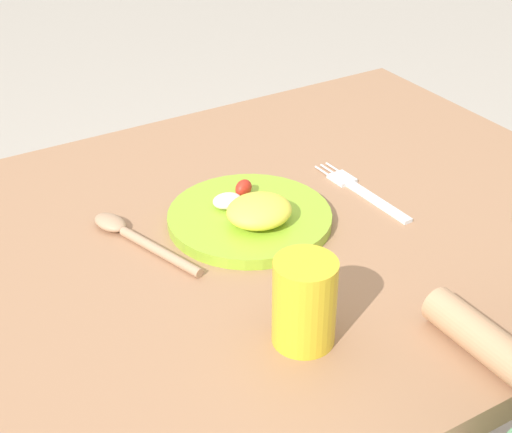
{
  "coord_description": "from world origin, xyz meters",
  "views": [
    {
      "loc": [
        -0.37,
        -0.78,
        1.32
      ],
      "look_at": [
        0.11,
        0.01,
        0.75
      ],
      "focal_mm": 54.46,
      "sensor_mm": 36.0,
      "label": 1
    }
  ],
  "objects_px": {
    "fork": "(362,191)",
    "drinking_cup": "(304,302)",
    "spoon": "(131,235)",
    "plate": "(251,216)"
  },
  "relations": [
    {
      "from": "fork",
      "to": "plate",
      "type": "bearing_deg",
      "value": 85.48
    },
    {
      "from": "fork",
      "to": "drinking_cup",
      "type": "bearing_deg",
      "value": 129.47
    },
    {
      "from": "plate",
      "to": "spoon",
      "type": "distance_m",
      "value": 0.17
    },
    {
      "from": "plate",
      "to": "spoon",
      "type": "relative_size",
      "value": 1.14
    },
    {
      "from": "plate",
      "to": "fork",
      "type": "xyz_separation_m",
      "value": [
        0.19,
        -0.01,
        -0.01
      ]
    },
    {
      "from": "plate",
      "to": "spoon",
      "type": "height_order",
      "value": "plate"
    },
    {
      "from": "fork",
      "to": "spoon",
      "type": "xyz_separation_m",
      "value": [
        -0.35,
        0.06,
        0.0
      ]
    },
    {
      "from": "spoon",
      "to": "fork",
      "type": "bearing_deg",
      "value": -117.03
    },
    {
      "from": "fork",
      "to": "drinking_cup",
      "type": "distance_m",
      "value": 0.36
    },
    {
      "from": "plate",
      "to": "fork",
      "type": "bearing_deg",
      "value": -2.72
    }
  ]
}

